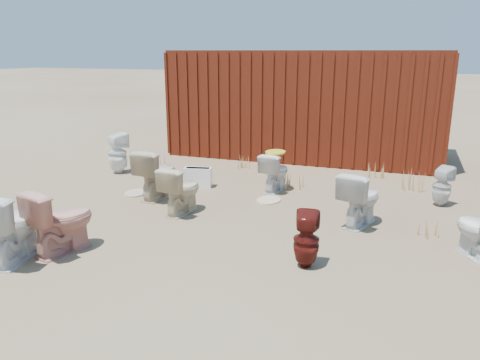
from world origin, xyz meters
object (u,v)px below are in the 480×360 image
(toilet_front_maroon, at_px, (306,240))
(toilet_back_yellowlid, at_px, (275,172))
(shipping_container, at_px, (307,104))
(toilet_back_beige_right, at_px, (181,190))
(toilet_front_c, at_px, (360,198))
(toilet_back_e, at_px, (442,186))
(toilet_front_a, at_px, (12,226))
(toilet_front_e, at_px, (480,230))
(toilet_back_beige_left, at_px, (157,174))
(toilet_front_pink, at_px, (61,220))
(toilet_back_a, at_px, (117,153))
(loose_tank, at_px, (198,177))

(toilet_front_maroon, distance_m, toilet_back_yellowlid, 3.04)
(shipping_container, height_order, toilet_back_beige_right, shipping_container)
(toilet_front_c, height_order, toilet_back_e, toilet_front_c)
(toilet_back_beige_right, bearing_deg, toilet_front_a, 71.98)
(toilet_front_a, bearing_deg, toilet_back_beige_right, -127.83)
(toilet_front_e, height_order, toilet_back_beige_left, toilet_back_beige_left)
(toilet_front_a, height_order, toilet_back_beige_left, toilet_front_a)
(toilet_front_e, xyz_separation_m, toilet_back_e, (-0.31, 1.98, -0.03))
(shipping_container, height_order, toilet_front_pink, shipping_container)
(toilet_back_a, distance_m, toilet_back_beige_right, 2.89)
(toilet_back_beige_right, distance_m, toilet_back_e, 4.10)
(toilet_front_a, height_order, toilet_back_e, toilet_front_a)
(toilet_back_beige_left, distance_m, toilet_back_e, 4.60)
(toilet_front_c, height_order, toilet_back_a, toilet_back_a)
(toilet_back_e, bearing_deg, toilet_front_maroon, 91.76)
(toilet_front_c, relative_size, toilet_back_e, 1.22)
(toilet_front_a, bearing_deg, toilet_front_c, -156.25)
(toilet_front_maroon, height_order, loose_tank, toilet_front_maroon)
(toilet_front_maroon, relative_size, toilet_back_a, 0.80)
(shipping_container, xyz_separation_m, toilet_front_e, (3.17, -5.07, -0.85))
(toilet_back_beige_left, bearing_deg, toilet_back_e, -159.55)
(toilet_front_maroon, bearing_deg, toilet_front_c, -112.20)
(toilet_front_pink, xyz_separation_m, toilet_front_e, (4.76, 1.51, -0.06))
(toilet_front_c, height_order, toilet_back_beige_right, toilet_front_c)
(toilet_back_beige_right, bearing_deg, shipping_container, -91.60)
(toilet_back_beige_right, xyz_separation_m, loose_tank, (-0.37, 1.39, -0.19))
(toilet_front_maroon, bearing_deg, toilet_front_a, 9.81)
(toilet_front_a, xyz_separation_m, toilet_back_yellowlid, (2.11, 3.79, -0.09))
(toilet_front_pink, bearing_deg, toilet_back_a, -50.33)
(loose_tank, bearing_deg, toilet_front_c, -30.93)
(toilet_front_c, height_order, toilet_front_maroon, toilet_front_c)
(toilet_back_yellowlid, relative_size, loose_tank, 1.36)
(toilet_front_e, bearing_deg, toilet_front_c, -55.02)
(shipping_container, xyz_separation_m, loose_tank, (-1.24, -3.40, -1.02))
(toilet_front_pink, bearing_deg, toilet_back_beige_right, -96.49)
(toilet_back_beige_left, distance_m, toilet_back_yellowlid, 2.04)
(shipping_container, bearing_deg, toilet_back_beige_right, -100.33)
(toilet_front_a, distance_m, toilet_back_e, 6.19)
(toilet_front_c, distance_m, toilet_back_beige_right, 2.63)
(toilet_back_beige_right, height_order, loose_tank, toilet_back_beige_right)
(toilet_back_beige_left, height_order, toilet_back_beige_right, toilet_back_beige_left)
(toilet_front_pink, distance_m, toilet_back_beige_right, 1.92)
(toilet_front_pink, xyz_separation_m, toilet_back_beige_left, (0.00, 2.33, 0.01))
(toilet_back_beige_right, bearing_deg, toilet_front_pink, 76.72)
(toilet_front_e, xyz_separation_m, toilet_back_beige_right, (-4.04, 0.27, 0.01))
(toilet_back_a, distance_m, toilet_back_yellowlid, 3.32)
(toilet_front_maroon, xyz_separation_m, toilet_back_a, (-4.47, 2.93, 0.08))
(toilet_front_maroon, bearing_deg, toilet_back_yellowlid, -74.70)
(shipping_container, bearing_deg, toilet_back_a, -136.12)
(toilet_front_e, bearing_deg, toilet_front_pink, -12.66)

